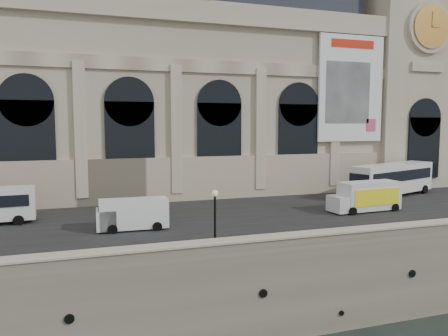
{
  "coord_description": "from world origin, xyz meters",
  "views": [
    {
      "loc": [
        -9.13,
        -25.43,
        14.65
      ],
      "look_at": [
        6.59,
        22.0,
        9.6
      ],
      "focal_mm": 35.0,
      "sensor_mm": 36.0,
      "label": 1
    }
  ],
  "objects_px": {
    "bus_right": "(393,178)",
    "box_truck": "(366,197)",
    "van_c": "(129,214)",
    "lamp_right": "(215,222)"
  },
  "relations": [
    {
      "from": "box_truck",
      "to": "van_c",
      "type": "bearing_deg",
      "value": -179.11
    },
    {
      "from": "van_c",
      "to": "box_truck",
      "type": "distance_m",
      "value": 23.05
    },
    {
      "from": "van_c",
      "to": "box_truck",
      "type": "relative_size",
      "value": 0.77
    },
    {
      "from": "bus_right",
      "to": "box_truck",
      "type": "height_order",
      "value": "bus_right"
    },
    {
      "from": "van_c",
      "to": "lamp_right",
      "type": "bearing_deg",
      "value": -60.0
    },
    {
      "from": "bus_right",
      "to": "box_truck",
      "type": "xyz_separation_m",
      "value": [
        -8.59,
        -6.58,
        -0.7
      ]
    },
    {
      "from": "box_truck",
      "to": "lamp_right",
      "type": "xyz_separation_m",
      "value": [
        -18.27,
        -8.62,
        0.64
      ]
    },
    {
      "from": "van_c",
      "to": "lamp_right",
      "type": "distance_m",
      "value": 9.58
    },
    {
      "from": "van_c",
      "to": "lamp_right",
      "type": "relative_size",
      "value": 1.35
    },
    {
      "from": "bus_right",
      "to": "lamp_right",
      "type": "xyz_separation_m",
      "value": [
        -26.86,
        -15.2,
        -0.06
      ]
    }
  ]
}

